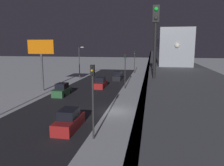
{
  "coord_description": "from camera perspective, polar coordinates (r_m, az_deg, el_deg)",
  "views": [
    {
      "loc": [
        -4.41,
        25.24,
        7.97
      ],
      "look_at": [
        2.65,
        -13.7,
        1.09
      ],
      "focal_mm": 34.9,
      "sensor_mm": 36.0,
      "label": 1
    }
  ],
  "objects": [
    {
      "name": "street_lamp_far",
      "position": [
        53.1,
        -8.36,
        6.35
      ],
      "size": [
        1.35,
        0.44,
        7.65
      ],
      "color": "#38383D",
      "rests_on": "ground_plane"
    },
    {
      "name": "commercial_billboard",
      "position": [
        40.03,
        -18.07,
        7.75
      ],
      "size": [
        4.8,
        0.36,
        8.9
      ],
      "color": "#4C4C51",
      "rests_on": "ground_plane"
    },
    {
      "name": "traffic_light_mid",
      "position": [
        40.04,
        3.46,
        4.44
      ],
      "size": [
        0.32,
        0.44,
        6.4
      ],
      "color": "#2D2D2D",
      "rests_on": "ground_plane"
    },
    {
      "name": "sedan_black",
      "position": [
        50.8,
        1.53,
        1.74
      ],
      "size": [
        1.8,
        4.59,
        1.97
      ],
      "rotation": [
        0.0,
        0.0,
        3.14
      ],
      "color": "black",
      "rests_on": "ground_plane"
    },
    {
      "name": "traffic_light_near",
      "position": [
        18.14,
        -5.06,
        -2.19
      ],
      "size": [
        0.32,
        0.44,
        6.4
      ],
      "color": "#2D2D2D",
      "rests_on": "ground_plane"
    },
    {
      "name": "subway_train",
      "position": [
        37.75,
        13.65,
        9.45
      ],
      "size": [
        2.94,
        36.87,
        3.4
      ],
      "color": "#999EA8",
      "rests_on": "elevated_railway"
    },
    {
      "name": "elevated_railway",
      "position": [
        25.46,
        14.77,
        3.45
      ],
      "size": [
        5.0,
        91.74,
        6.1
      ],
      "color": "slate",
      "rests_on": "ground_plane"
    },
    {
      "name": "traffic_light_far",
      "position": [
        62.34,
        5.94,
        6.34
      ],
      "size": [
        0.32,
        0.44,
        6.4
      ],
      "color": "#2D2D2D",
      "rests_on": "ground_plane"
    },
    {
      "name": "sedan_red",
      "position": [
        21.58,
        -11.23,
        -9.76
      ],
      "size": [
        1.8,
        4.51,
        1.97
      ],
      "rotation": [
        0.0,
        0.0,
        3.14
      ],
      "color": "#A51E1E",
      "rests_on": "ground_plane"
    },
    {
      "name": "sedan_red_2",
      "position": [
        41.53,
        -3.0,
        -0.1
      ],
      "size": [
        1.8,
        4.51,
        1.97
      ],
      "rotation": [
        0.0,
        0.0,
        3.14
      ],
      "color": "#A51E1E",
      "rests_on": "ground_plane"
    },
    {
      "name": "avenue_asphalt",
      "position": [
        28.59,
        -12.51,
        -6.56
      ],
      "size": [
        11.0,
        91.74,
        0.01
      ],
      "primitive_type": "cube",
      "color": "#28282D",
      "rests_on": "ground_plane"
    },
    {
      "name": "ground_plane",
      "position": [
        26.83,
        0.35,
        -7.42
      ],
      "size": [
        240.0,
        240.0,
        0.0
      ],
      "primitive_type": "plane",
      "color": "silver"
    },
    {
      "name": "sedan_green",
      "position": [
        35.92,
        -12.95,
        -1.93
      ],
      "size": [
        1.91,
        4.21,
        1.97
      ],
      "color": "#2D6038",
      "rests_on": "ground_plane"
    },
    {
      "name": "rail_signal",
      "position": [
        12.47,
        11.34,
        13.6
      ],
      "size": [
        0.36,
        0.41,
        4.0
      ],
      "color": "black",
      "rests_on": "elevated_railway"
    }
  ]
}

